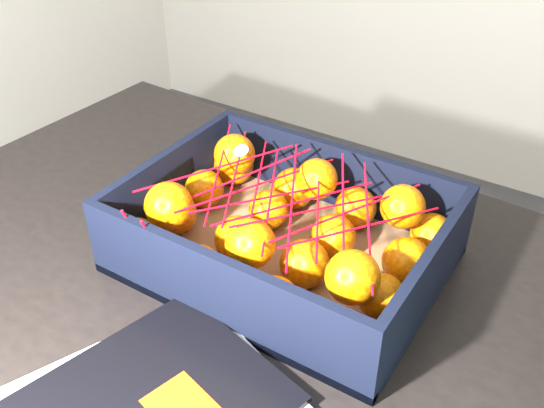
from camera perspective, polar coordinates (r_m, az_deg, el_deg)
The scene contains 4 objects.
table at distance 0.82m, azimuth -1.04°, elevation -14.71°, with size 1.24×0.86×0.75m.
produce_crate at distance 0.80m, azimuth 1.16°, elevation -3.52°, with size 0.39×0.29×0.11m.
clementine_heap at distance 0.79m, azimuth 1.10°, elevation -2.19°, with size 0.37×0.27×0.11m.
mesh_net at distance 0.76m, azimuth 0.51°, elevation 0.52°, with size 0.33×0.26×0.09m.
Camera 1 is at (0.19, -0.36, 1.28)m, focal length 40.86 mm.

